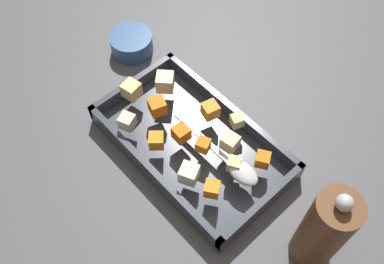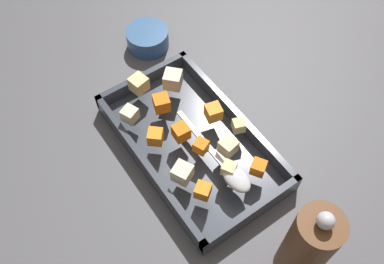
{
  "view_description": "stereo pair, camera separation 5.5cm",
  "coord_description": "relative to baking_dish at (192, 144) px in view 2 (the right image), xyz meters",
  "views": [
    {
      "loc": [
        0.3,
        -0.29,
        0.71
      ],
      "look_at": [
        -0.01,
        -0.01,
        0.06
      ],
      "focal_mm": 39.56,
      "sensor_mm": 36.0,
      "label": 1
    },
    {
      "loc": [
        0.34,
        -0.25,
        0.71
      ],
      "look_at": [
        -0.01,
        -0.01,
        0.06
      ],
      "focal_mm": 39.56,
      "sensor_mm": 36.0,
      "label": 2
    }
  ],
  "objects": [
    {
      "name": "pepper_mill",
      "position": [
        0.28,
        0.01,
        0.08
      ],
      "size": [
        0.07,
        0.07,
        0.21
      ],
      "color": "brown",
      "rests_on": "ground_plane"
    },
    {
      "name": "baking_dish",
      "position": [
        0.0,
        0.0,
        0.0
      ],
      "size": [
        0.37,
        0.21,
        0.05
      ],
      "color": "#333842",
      "rests_on": "ground_plane"
    },
    {
      "name": "small_prep_bowl",
      "position": [
        -0.28,
        0.08,
        0.01
      ],
      "size": [
        0.09,
        0.09,
        0.04
      ],
      "primitive_type": "cylinder",
      "color": "#33598C",
      "rests_on": "ground_plane"
    },
    {
      "name": "carrot_chunk_mid_right",
      "position": [
        -0.03,
        -0.06,
        0.05
      ],
      "size": [
        0.04,
        0.04,
        0.03
      ],
      "primitive_type": "cube",
      "rotation": [
        0.0,
        0.0,
        5.56
      ],
      "color": "orange",
      "rests_on": "baking_dish"
    },
    {
      "name": "carrot_chunk_near_right",
      "position": [
        0.03,
        -0.0,
        0.05
      ],
      "size": [
        0.03,
        0.03,
        0.02
      ],
      "primitive_type": "cube",
      "rotation": [
        0.0,
        0.0,
        1.97
      ],
      "color": "orange",
      "rests_on": "baking_dish"
    },
    {
      "name": "potato_chunk_near_left",
      "position": [
        -0.15,
        -0.02,
        0.05
      ],
      "size": [
        0.04,
        0.04,
        0.03
      ],
      "primitive_type": "cube",
      "rotation": [
        0.0,
        0.0,
        4.92
      ],
      "color": "#E0CC89",
      "rests_on": "baking_dish"
    },
    {
      "name": "potato_chunk_under_handle",
      "position": [
        0.06,
        0.03,
        0.05
      ],
      "size": [
        0.03,
        0.03,
        0.03
      ],
      "primitive_type": "cube",
      "rotation": [
        0.0,
        0.0,
        0.17
      ],
      "color": "beige",
      "rests_on": "baking_dish"
    },
    {
      "name": "ground_plane",
      "position": [
        0.01,
        0.01,
        -0.01
      ],
      "size": [
        4.0,
        4.0,
        0.0
      ],
      "primitive_type": "plane",
      "color": "#4C4C51"
    },
    {
      "name": "potato_chunk_near_spoon",
      "position": [
        0.1,
        0.01,
        0.04
      ],
      "size": [
        0.03,
        0.03,
        0.02
      ],
      "primitive_type": "cube",
      "rotation": [
        0.0,
        0.0,
        2.09
      ],
      "color": "#E0CC89",
      "rests_on": "baking_dish"
    },
    {
      "name": "serving_spoon",
      "position": [
        0.11,
        0.01,
        0.04
      ],
      "size": [
        0.21,
        0.04,
        0.02
      ],
      "rotation": [
        0.0,
        0.0,
        3.14
      ],
      "color": "silver",
      "rests_on": "baking_dish"
    },
    {
      "name": "carrot_chunk_corner_se",
      "position": [
        0.13,
        0.05,
        0.05
      ],
      "size": [
        0.03,
        0.03,
        0.02
      ],
      "primitive_type": "cube",
      "rotation": [
        0.0,
        0.0,
        2.14
      ],
      "color": "orange",
      "rests_on": "baking_dish"
    },
    {
      "name": "carrot_chunk_front_center",
      "position": [
        -0.09,
        -0.01,
        0.05
      ],
      "size": [
        0.04,
        0.04,
        0.03
      ],
      "primitive_type": "cube",
      "rotation": [
        0.0,
        0.0,
        1.26
      ],
      "color": "orange",
      "rests_on": "baking_dish"
    },
    {
      "name": "potato_chunk_far_left",
      "position": [
        -0.12,
        0.04,
        0.05
      ],
      "size": [
        0.05,
        0.05,
        0.03
      ],
      "primitive_type": "cube",
      "rotation": [
        0.0,
        0.0,
        3.9
      ],
      "color": "beige",
      "rests_on": "baking_dish"
    },
    {
      "name": "carrot_chunk_rim_edge",
      "position": [
        0.11,
        -0.05,
        0.05
      ],
      "size": [
        0.04,
        0.04,
        0.03
      ],
      "primitive_type": "cube",
      "rotation": [
        0.0,
        0.0,
        3.76
      ],
      "color": "orange",
      "rests_on": "baking_dish"
    },
    {
      "name": "potato_chunk_corner_sw",
      "position": [
        -0.1,
        -0.07,
        0.05
      ],
      "size": [
        0.03,
        0.03,
        0.03
      ],
      "primitive_type": "cube",
      "rotation": [
        0.0,
        0.0,
        5.12
      ],
      "color": "beige",
      "rests_on": "baking_dish"
    },
    {
      "name": "potato_chunk_heap_top",
      "position": [
        0.04,
        0.08,
        0.04
      ],
      "size": [
        0.03,
        0.03,
        0.02
      ],
      "primitive_type": "cube",
      "rotation": [
        0.0,
        0.0,
        1.21
      ],
      "color": "#E0CC89",
      "rests_on": "baking_dish"
    },
    {
      "name": "carrot_chunk_corner_nw",
      "position": [
        -0.01,
        -0.02,
        0.05
      ],
      "size": [
        0.03,
        0.03,
        0.03
      ],
      "primitive_type": "cube",
      "rotation": [
        0.0,
        0.0,
        4.65
      ],
      "color": "orange",
      "rests_on": "baking_dish"
    },
    {
      "name": "carrot_chunk_corner_ne",
      "position": [
        -0.01,
        0.06,
        0.05
      ],
      "size": [
        0.03,
        0.03,
        0.03
      ],
      "primitive_type": "cube",
      "rotation": [
        0.0,
        0.0,
        4.47
      ],
      "color": "orange",
      "rests_on": "baking_dish"
    },
    {
      "name": "potato_chunk_heap_side",
      "position": [
        0.06,
        -0.06,
        0.05
      ],
      "size": [
        0.04,
        0.04,
        0.03
      ],
      "primitive_type": "cube",
      "rotation": [
        0.0,
        0.0,
        2.03
      ],
      "color": "beige",
      "rests_on": "baking_dish"
    }
  ]
}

